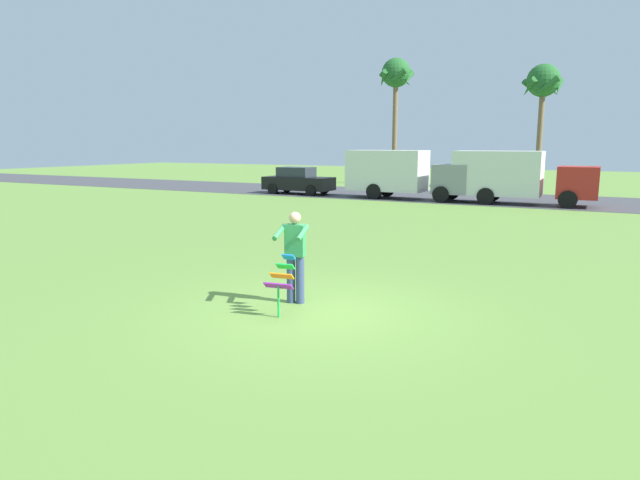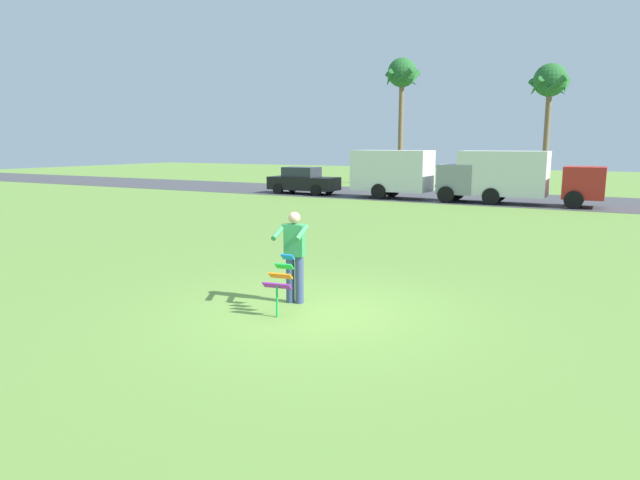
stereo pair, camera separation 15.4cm
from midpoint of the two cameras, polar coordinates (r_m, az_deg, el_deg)
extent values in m
plane|color=olive|center=(9.97, 0.13, -7.43)|extent=(120.00, 120.00, 0.00)
cube|color=#424247|center=(31.63, 20.03, 3.91)|extent=(120.00, 8.00, 0.01)
cylinder|color=#384772|center=(10.40, -1.71, -4.12)|extent=(0.16, 0.16, 0.90)
cylinder|color=#384772|center=(10.46, -2.66, -4.05)|extent=(0.16, 0.16, 0.90)
cube|color=#338C4C|center=(10.27, -2.21, -0.02)|extent=(0.40, 0.29, 0.60)
sphere|color=tan|center=(10.21, -2.23, 2.30)|extent=(0.22, 0.22, 0.22)
cylinder|color=#338C4C|center=(9.95, -1.45, 0.72)|extent=(0.21, 0.59, 0.24)
cylinder|color=#338C4C|center=(10.08, -3.84, 0.83)|extent=(0.21, 0.59, 0.24)
cube|color=blue|center=(9.89, -2.92, -1.75)|extent=(0.24, 0.17, 0.12)
cube|color=green|center=(9.78, -3.28, -2.71)|extent=(0.34, 0.19, 0.12)
cube|color=orange|center=(9.66, -3.64, -3.70)|extent=(0.43, 0.20, 0.12)
cube|color=purple|center=(9.55, -4.01, -4.71)|extent=(0.53, 0.22, 0.12)
cylinder|color=green|center=(9.62, -3.99, -6.33)|extent=(0.04, 0.04, 0.56)
cube|color=black|center=(33.24, -1.56, 5.86)|extent=(4.22, 1.75, 0.76)
cube|color=#282D38|center=(33.28, -1.79, 7.01)|extent=(2.03, 1.42, 0.60)
cylinder|color=black|center=(33.34, 1.08, 5.33)|extent=(0.64, 0.23, 0.64)
cylinder|color=black|center=(31.92, -0.28, 5.13)|extent=(0.64, 0.23, 0.64)
cylinder|color=black|center=(34.63, -2.74, 5.49)|extent=(0.64, 0.23, 0.64)
cylinder|color=black|center=(33.27, -4.21, 5.29)|extent=(0.64, 0.23, 0.64)
cube|color=gray|center=(29.62, 14.24, 6.10)|extent=(1.86, 1.95, 1.50)
cube|color=silver|center=(30.82, 7.59, 7.11)|extent=(4.26, 2.13, 2.20)
cylinder|color=black|center=(30.66, 14.02, 4.82)|extent=(0.85, 0.31, 0.84)
cylinder|color=black|center=(28.90, 13.00, 4.57)|extent=(0.85, 0.31, 0.84)
cylinder|color=black|center=(31.87, 7.59, 5.21)|extent=(0.85, 0.31, 0.84)
cylinder|color=black|center=(30.19, 6.25, 4.98)|extent=(0.85, 0.31, 0.84)
cube|color=#B2231E|center=(28.88, 25.73, 5.34)|extent=(1.82, 1.92, 1.50)
cube|color=silver|center=(29.23, 18.48, 6.54)|extent=(4.22, 2.04, 2.20)
cylinder|color=black|center=(29.87, 25.02, 4.07)|extent=(0.84, 0.29, 0.84)
cylinder|color=black|center=(28.04, 24.82, 3.76)|extent=(0.84, 0.29, 0.84)
cylinder|color=black|center=(30.27, 18.00, 4.57)|extent=(0.84, 0.29, 0.84)
cylinder|color=black|center=(28.46, 17.35, 4.30)|extent=(0.84, 0.29, 0.84)
cylinder|color=brown|center=(42.09, 8.42, 11.10)|extent=(0.36, 0.36, 7.88)
sphere|color=#236028|center=(42.39, 8.56, 16.70)|extent=(2.10, 2.10, 2.10)
cone|color=#236028|center=(42.02, 9.82, 16.11)|extent=(0.44, 1.56, 1.28)
cone|color=#236028|center=(43.08, 9.35, 15.97)|extent=(1.62, 0.90, 1.28)
cone|color=#236028|center=(43.12, 7.81, 16.00)|extent=(1.27, 1.52, 1.28)
cone|color=#236028|center=(42.08, 7.26, 16.17)|extent=(1.27, 1.52, 1.28)
cone|color=#236028|center=(41.39, 8.50, 16.24)|extent=(1.62, 0.90, 1.28)
cylinder|color=brown|center=(39.64, 22.40, 9.78)|extent=(0.36, 0.36, 6.81)
sphere|color=#236028|center=(39.84, 22.75, 14.96)|extent=(2.10, 2.10, 2.10)
cone|color=#236028|center=(39.71, 24.11, 14.24)|extent=(0.44, 1.56, 1.28)
cone|color=#236028|center=(40.67, 23.26, 14.17)|extent=(1.62, 0.90, 1.28)
cone|color=#236028|center=(40.44, 21.67, 14.30)|extent=(1.27, 1.52, 1.28)
cone|color=#236028|center=(39.34, 21.47, 14.46)|extent=(1.27, 1.52, 1.28)
cone|color=#236028|center=(38.87, 23.01, 14.42)|extent=(1.62, 0.90, 1.28)
camera|label=1|loc=(0.08, -89.61, 0.07)|focal=31.05mm
camera|label=2|loc=(0.08, 90.39, -0.07)|focal=31.05mm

